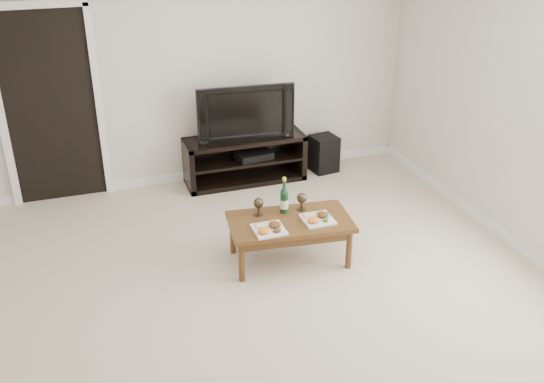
{
  "coord_description": "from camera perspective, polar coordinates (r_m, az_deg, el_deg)",
  "views": [
    {
      "loc": [
        -1.3,
        -3.76,
        3.03
      ],
      "look_at": [
        0.23,
        0.76,
        0.7
      ],
      "focal_mm": 40.0,
      "sensor_mm": 36.0,
      "label": 1
    }
  ],
  "objects": [
    {
      "name": "media_console",
      "position": [
        7.06,
        -2.56,
        3.04
      ],
      "size": [
        1.39,
        0.45,
        0.55
      ],
      "primitive_type": "cube",
      "color": "black",
      "rests_on": "ground"
    },
    {
      "name": "coffee_table",
      "position": [
        5.54,
        1.68,
        -4.59
      ],
      "size": [
        1.15,
        0.71,
        0.42
      ],
      "primitive_type": "cube",
      "rotation": [
        0.0,
        0.0,
        -0.11
      ],
      "color": "#523417",
      "rests_on": "ground"
    },
    {
      "name": "subwoofer",
      "position": [
        7.39,
        4.88,
        3.58
      ],
      "size": [
        0.33,
        0.33,
        0.44
      ],
      "primitive_type": "cube",
      "rotation": [
        0.0,
        0.0,
        0.14
      ],
      "color": "black",
      "rests_on": "ground"
    },
    {
      "name": "goblet_left",
      "position": [
        5.48,
        -1.28,
        -1.42
      ],
      "size": [
        0.09,
        0.09,
        0.17
      ],
      "primitive_type": null,
      "color": "#3D3321",
      "rests_on": "coffee_table"
    },
    {
      "name": "av_receiver",
      "position": [
        7.06,
        -1.78,
        3.49
      ],
      "size": [
        0.44,
        0.35,
        0.08
      ],
      "primitive_type": "cube",
      "rotation": [
        0.0,
        0.0,
        0.14
      ],
      "color": "black",
      "rests_on": "media_console"
    },
    {
      "name": "wine_bottle",
      "position": [
        5.48,
        1.16,
        -0.34
      ],
      "size": [
        0.07,
        0.07,
        0.35
      ],
      "primitive_type": "cylinder",
      "color": "#0E351A",
      "rests_on": "coffee_table"
    },
    {
      "name": "floor",
      "position": [
        5.0,
        0.34,
        -11.27
      ],
      "size": [
        5.5,
        5.5,
        0.0
      ],
      "primitive_type": "plane",
      "color": "#BDAF98",
      "rests_on": "ground"
    },
    {
      "name": "goblet_right",
      "position": [
        5.57,
        2.8,
        -0.95
      ],
      "size": [
        0.09,
        0.09,
        0.17
      ],
      "primitive_type": null,
      "color": "#3D3321",
      "rests_on": "coffee_table"
    },
    {
      "name": "back_wall",
      "position": [
        6.88,
        -7.3,
        11.26
      ],
      "size": [
        5.0,
        0.04,
        2.6
      ],
      "primitive_type": "cube",
      "color": "silver",
      "rests_on": "ground"
    },
    {
      "name": "plate_left",
      "position": [
        5.25,
        -0.29,
        -3.38
      ],
      "size": [
        0.27,
        0.27,
        0.07
      ],
      "primitive_type": "cube",
      "color": "white",
      "rests_on": "coffee_table"
    },
    {
      "name": "plate_right",
      "position": [
        5.43,
        4.32,
        -2.4
      ],
      "size": [
        0.27,
        0.27,
        0.07
      ],
      "primitive_type": "cube",
      "color": "white",
      "rests_on": "coffee_table"
    },
    {
      "name": "television",
      "position": [
        6.85,
        -2.66,
        7.6
      ],
      "size": [
        1.1,
        0.21,
        0.63
      ],
      "primitive_type": "imported",
      "rotation": [
        0.0,
        0.0,
        -0.06
      ],
      "color": "black",
      "rests_on": "media_console"
    },
    {
      "name": "doorway",
      "position": [
        6.8,
        -20.07,
        7.29
      ],
      "size": [
        0.9,
        0.02,
        2.05
      ],
      "primitive_type": "cube",
      "color": "black",
      "rests_on": "ground"
    }
  ]
}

